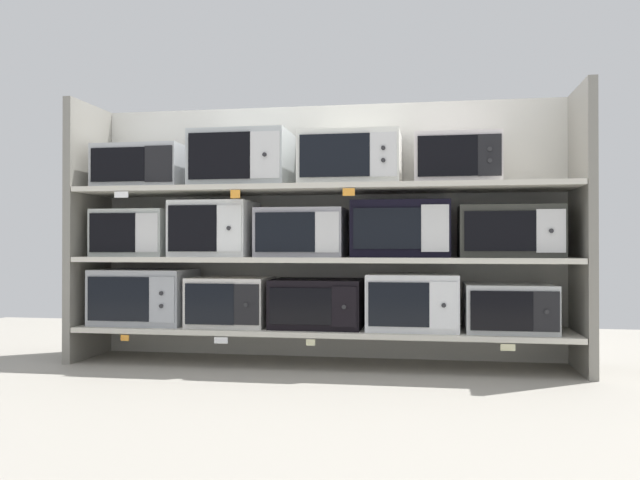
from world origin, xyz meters
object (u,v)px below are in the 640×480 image
at_px(microwave_7, 302,233).
at_px(microwave_8, 401,229).
at_px(microwave_0, 144,296).
at_px(microwave_10, 142,168).
at_px(microwave_1, 231,301).
at_px(microwave_6, 215,229).
at_px(microwave_4, 509,308).
at_px(microwave_11, 243,160).
at_px(microwave_5, 136,233).
at_px(microwave_13, 457,160).
at_px(microwave_2, 318,303).
at_px(microwave_9, 509,232).
at_px(microwave_3, 413,302).
at_px(microwave_12, 351,160).

bearing_deg(microwave_7, microwave_8, 0.03).
height_order(microwave_0, microwave_10, microwave_10).
relative_size(microwave_1, microwave_6, 1.00).
bearing_deg(microwave_4, microwave_11, -180.00).
bearing_deg(microwave_4, microwave_5, -180.00).
bearing_deg(microwave_1, microwave_8, 0.02).
bearing_deg(microwave_6, microwave_5, -180.00).
relative_size(microwave_0, microwave_5, 1.25).
distance_m(microwave_6, microwave_13, 1.50).
xyz_separation_m(microwave_0, microwave_7, (0.99, -0.00, 0.39)).
height_order(microwave_0, microwave_13, microwave_13).
bearing_deg(microwave_2, microwave_7, -179.85).
height_order(microwave_7, microwave_9, microwave_9).
xyz_separation_m(microwave_7, microwave_9, (1.20, 0.00, 0.00)).
bearing_deg(microwave_8, microwave_13, -0.08).
xyz_separation_m(microwave_3, microwave_7, (-0.65, -0.00, 0.40)).
distance_m(microwave_8, microwave_9, 0.61).
distance_m(microwave_1, microwave_11, 0.86).
bearing_deg(microwave_8, microwave_5, -179.99).
bearing_deg(microwave_10, microwave_6, -0.02).
distance_m(microwave_0, microwave_8, 1.63).
bearing_deg(microwave_7, microwave_13, -0.00).
xyz_separation_m(microwave_3, microwave_9, (0.54, 0.00, 0.40)).
distance_m(microwave_0, microwave_3, 1.65).
height_order(microwave_5, microwave_12, microwave_12).
distance_m(microwave_2, microwave_8, 0.66).
height_order(microwave_2, microwave_10, microwave_10).
bearing_deg(microwave_1, microwave_5, 180.00).
xyz_separation_m(microwave_8, microwave_11, (-0.95, -0.00, 0.42)).
height_order(microwave_1, microwave_8, microwave_8).
bearing_deg(microwave_6, microwave_10, 179.98).
relative_size(microwave_2, microwave_12, 0.91).
distance_m(microwave_0, microwave_6, 0.62).
xyz_separation_m(microwave_1, microwave_3, (1.09, 0.00, 0.01)).
xyz_separation_m(microwave_9, microwave_11, (-1.56, -0.00, 0.44)).
distance_m(microwave_1, microwave_2, 0.53).
relative_size(microwave_11, microwave_13, 1.20).
height_order(microwave_2, microwave_13, microwave_13).
distance_m(microwave_5, microwave_9, 2.25).
bearing_deg(microwave_13, microwave_2, 179.98).
height_order(microwave_1, microwave_3, microwave_3).
relative_size(microwave_1, microwave_10, 0.86).
distance_m(microwave_1, microwave_7, 0.60).
relative_size(microwave_7, microwave_9, 0.92).
xyz_separation_m(microwave_5, microwave_10, (0.04, 0.00, 0.41)).
bearing_deg(microwave_7, microwave_3, 0.01).
relative_size(microwave_1, microwave_4, 0.95).
relative_size(microwave_0, microwave_3, 1.11).
relative_size(microwave_1, microwave_9, 0.83).
relative_size(microwave_5, microwave_12, 0.79).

